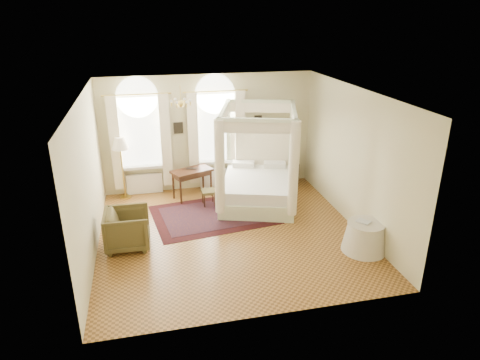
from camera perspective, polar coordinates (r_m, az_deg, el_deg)
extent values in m
plane|color=#A56E30|center=(10.16, -1.31, -7.14)|extent=(6.00, 6.00, 0.00)
plane|color=beige|center=(12.30, -4.21, 6.30)|extent=(6.00, 0.00, 6.00)
plane|color=beige|center=(6.82, 3.71, -6.82)|extent=(6.00, 0.00, 6.00)
plane|color=beige|center=(9.40, -19.61, 0.14)|extent=(0.00, 6.00, 6.00)
plane|color=beige|center=(10.46, 14.95, 2.83)|extent=(0.00, 6.00, 6.00)
plane|color=white|center=(9.05, -1.49, 11.49)|extent=(6.00, 6.00, 0.00)
cube|color=white|center=(12.11, -13.18, 6.27)|extent=(1.10, 0.04, 1.90)
cylinder|color=white|center=(11.90, -13.57, 10.68)|extent=(1.10, 0.04, 1.10)
cube|color=white|center=(12.31, -12.79, 1.72)|extent=(1.32, 0.24, 0.08)
cube|color=beige|center=(12.04, -16.26, 4.64)|extent=(0.28, 0.14, 2.60)
cube|color=beige|center=(12.02, -9.87, 5.17)|extent=(0.28, 0.14, 2.60)
cube|color=white|center=(12.51, -12.60, -0.45)|extent=(1.00, 0.12, 0.58)
cube|color=white|center=(12.26, -3.28, 7.00)|extent=(1.10, 0.04, 1.90)
cylinder|color=white|center=(12.06, -3.38, 11.37)|extent=(1.10, 0.04, 1.10)
cube|color=white|center=(12.47, -3.11, 2.49)|extent=(1.32, 0.24, 0.08)
cube|color=beige|center=(12.08, -6.26, 5.44)|extent=(0.28, 0.14, 2.60)
cube|color=beige|center=(12.29, -0.03, 5.87)|extent=(0.28, 0.14, 2.60)
cube|color=white|center=(12.66, -3.08, 0.34)|extent=(1.00, 0.12, 0.58)
cylinder|color=gold|center=(10.13, -7.95, 11.24)|extent=(0.02, 0.02, 0.40)
sphere|color=gold|center=(10.17, -7.89, 10.03)|extent=(0.16, 0.16, 0.16)
sphere|color=beige|center=(10.18, -6.66, 10.49)|extent=(0.07, 0.07, 0.07)
sphere|color=beige|center=(10.35, -7.40, 10.65)|extent=(0.07, 0.07, 0.07)
sphere|color=beige|center=(10.34, -8.63, 10.57)|extent=(0.07, 0.07, 0.07)
sphere|color=beige|center=(10.14, -9.17, 10.33)|extent=(0.07, 0.07, 0.07)
sphere|color=beige|center=(9.96, -8.44, 10.16)|extent=(0.07, 0.07, 0.07)
sphere|color=beige|center=(9.98, -7.17, 10.25)|extent=(0.07, 0.07, 0.07)
cube|color=black|center=(12.13, -8.21, 6.89)|extent=(0.26, 0.03, 0.32)
cube|color=black|center=(12.49, 2.42, 8.00)|extent=(0.22, 0.03, 0.26)
cube|color=beige|center=(11.66, 2.35, -2.10)|extent=(2.51, 2.80, 0.40)
cube|color=white|center=(11.52, 2.37, -0.47)|extent=(2.37, 2.66, 0.31)
cube|color=beige|center=(12.43, 2.61, 3.39)|extent=(1.84, 0.65, 1.34)
cube|color=beige|center=(12.38, -1.47, 4.69)|extent=(0.13, 0.13, 2.57)
cube|color=beige|center=(12.33, 6.74, 4.47)|extent=(0.13, 0.13, 2.57)
cube|color=beige|center=(10.30, -2.71, 1.10)|extent=(0.13, 0.13, 2.57)
cube|color=beige|center=(10.24, 7.14, 0.83)|extent=(0.13, 0.13, 2.57)
cube|color=beige|center=(12.01, 2.73, 10.46)|extent=(1.84, 0.65, 0.09)
cube|color=beige|center=(9.85, 2.30, 7.97)|extent=(1.84, 0.65, 0.09)
cube|color=beige|center=(10.99, -2.13, 9.42)|extent=(0.78, 2.27, 0.09)
cube|color=beige|center=(10.93, 7.22, 9.20)|extent=(0.78, 2.27, 0.09)
cube|color=beige|center=(12.04, 2.72, 9.73)|extent=(1.89, 0.63, 0.31)
cube|color=beige|center=(9.89, 2.29, 7.09)|extent=(1.89, 0.63, 0.31)
cube|color=beige|center=(11.02, -2.11, 8.63)|extent=(0.76, 2.32, 0.31)
cube|color=beige|center=(10.97, 7.18, 8.40)|extent=(0.76, 2.32, 0.31)
cylinder|color=beige|center=(10.26, -2.72, 1.69)|extent=(0.25, 0.25, 2.35)
cylinder|color=beige|center=(10.20, 7.16, 1.41)|extent=(0.25, 0.25, 2.35)
cube|color=#371E0F|center=(12.96, 6.54, 0.87)|extent=(0.53, 0.50, 0.65)
cylinder|color=gold|center=(12.76, 6.88, 2.60)|extent=(0.13, 0.13, 0.22)
cone|color=beige|center=(12.69, 6.92, 3.55)|extent=(0.31, 0.31, 0.24)
cube|color=#371E0F|center=(11.85, -6.45, 1.22)|extent=(1.22, 0.94, 0.07)
cube|color=#371E0F|center=(11.89, -6.43, 0.77)|extent=(1.08, 0.80, 0.11)
cylinder|color=#371E0F|center=(11.97, -8.88, -0.76)|extent=(0.05, 0.05, 0.76)
cylinder|color=#371E0F|center=(12.39, -4.94, 0.21)|extent=(0.05, 0.05, 0.76)
cylinder|color=#371E0F|center=(11.61, -7.90, -1.43)|extent=(0.05, 0.05, 0.76)
cylinder|color=#371E0F|center=(12.04, -3.88, -0.41)|extent=(0.05, 0.05, 0.76)
imported|color=black|center=(11.94, -6.47, 1.60)|extent=(0.35, 0.28, 0.02)
cube|color=#4F4622|center=(11.46, -4.22, -1.54)|extent=(0.38, 0.38, 0.07)
cylinder|color=#371E0F|center=(11.40, -4.75, -2.86)|extent=(0.04, 0.04, 0.35)
cylinder|color=#371E0F|center=(11.45, -3.37, -2.72)|extent=(0.04, 0.04, 0.35)
cylinder|color=#371E0F|center=(11.66, -4.99, -2.31)|extent=(0.04, 0.04, 0.35)
cylinder|color=#371E0F|center=(11.70, -3.64, -2.17)|extent=(0.04, 0.04, 0.35)
imported|color=#493F1F|center=(9.76, -14.77, -6.32)|extent=(0.98, 0.96, 0.87)
cube|color=silver|center=(10.52, -13.94, -4.42)|extent=(0.62, 0.48, 0.02)
cylinder|color=gold|center=(10.44, -15.10, -5.93)|extent=(0.02, 0.02, 0.38)
cylinder|color=gold|center=(10.48, -12.37, -5.55)|extent=(0.02, 0.02, 0.38)
cylinder|color=gold|center=(10.74, -15.28, -5.16)|extent=(0.02, 0.02, 0.38)
cylinder|color=gold|center=(10.77, -12.64, -4.80)|extent=(0.02, 0.02, 0.38)
cylinder|color=gold|center=(12.45, -15.00, -2.20)|extent=(0.31, 0.31, 0.03)
cylinder|color=gold|center=(12.17, -15.34, 1.05)|extent=(0.04, 0.04, 1.54)
cone|color=beige|center=(11.92, -15.73, 4.75)|extent=(0.45, 0.45, 0.33)
cube|color=#390D10|center=(11.06, -3.54, -4.64)|extent=(3.27, 2.54, 0.01)
cube|color=black|center=(11.06, -3.54, -4.61)|extent=(2.74, 2.01, 0.01)
cone|color=beige|center=(9.74, 16.29, -7.36)|extent=(0.97, 0.97, 0.63)
cylinder|color=beige|center=(9.59, 16.49, -5.62)|extent=(0.80, 0.80, 0.04)
imported|color=black|center=(9.51, 15.83, -5.57)|extent=(0.34, 0.36, 0.03)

